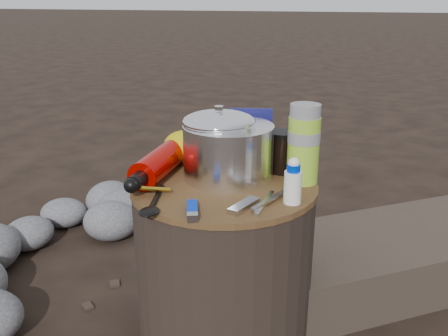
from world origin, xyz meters
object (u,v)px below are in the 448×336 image
(travel_mug, at_px, (283,152))
(stump, at_px, (224,258))
(camping_pot, at_px, (219,145))
(thermos, at_px, (304,144))
(fuel_bottle, at_px, (160,163))

(travel_mug, bearing_deg, stump, -133.09)
(stump, relative_size, camping_pot, 2.59)
(thermos, distance_m, travel_mug, 0.10)
(camping_pot, xyz_separation_m, thermos, (0.21, 0.04, 0.01))
(stump, height_order, camping_pot, camping_pot)
(fuel_bottle, bearing_deg, travel_mug, 21.94)
(fuel_bottle, distance_m, travel_mug, 0.33)
(stump, distance_m, fuel_bottle, 0.31)
(travel_mug, bearing_deg, fuel_bottle, -156.22)
(camping_pot, distance_m, travel_mug, 0.18)
(stump, xyz_separation_m, thermos, (0.19, 0.07, 0.32))
(stump, height_order, travel_mug, travel_mug)
(camping_pot, height_order, travel_mug, camping_pot)
(camping_pot, distance_m, fuel_bottle, 0.17)
(stump, height_order, fuel_bottle, fuel_bottle)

